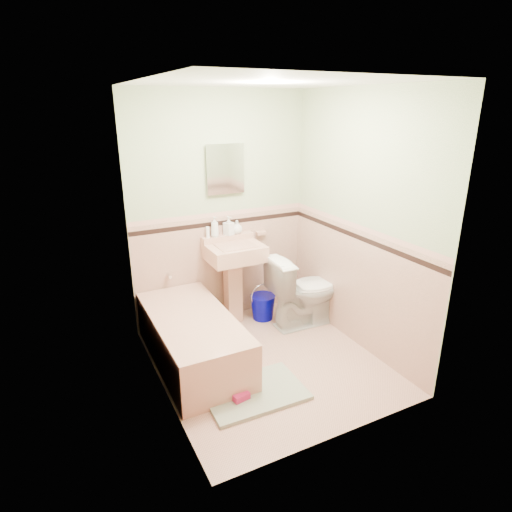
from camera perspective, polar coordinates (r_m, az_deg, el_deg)
name	(u,v)px	position (r m, az deg, el deg)	size (l,w,h in m)	color
floor	(268,362)	(4.26, 1.56, -13.83)	(2.20, 2.20, 0.00)	tan
ceiling	(271,82)	(3.56, 1.95, 22.09)	(2.20, 2.20, 0.00)	white
wall_back	(221,211)	(4.68, -4.72, 5.99)	(2.50, 2.50, 0.00)	beige
wall_front	(349,281)	(2.86, 12.30, -3.32)	(2.50, 2.50, 0.00)	beige
wall_left	(154,255)	(3.38, -13.34, 0.19)	(2.50, 2.50, 0.00)	beige
wall_right	(360,224)	(4.27, 13.65, 4.18)	(2.50, 2.50, 0.00)	beige
wainscot_back	(223,267)	(4.86, -4.45, -1.51)	(2.00, 2.00, 0.00)	tan
wainscot_front	(342,366)	(3.17, 11.30, -14.14)	(2.00, 2.00, 0.00)	tan
wainscot_left	(162,329)	(3.65, -12.36, -9.47)	(2.20, 2.20, 0.00)	tan
wainscot_right	(354,286)	(4.47, 12.87, -3.89)	(2.20, 2.20, 0.00)	tan
accent_back	(222,223)	(4.70, -4.59, 4.40)	(2.00, 2.00, 0.00)	black
accent_front	(346,299)	(2.92, 11.90, -5.55)	(2.00, 2.00, 0.00)	black
accent_left	(158,270)	(3.43, -12.88, -1.81)	(2.20, 2.20, 0.00)	black
accent_right	(358,237)	(4.30, 13.33, 2.48)	(2.20, 2.20, 0.00)	black
cap_back	(221,214)	(4.67, -4.62, 5.58)	(2.00, 2.00, 0.00)	tan
cap_front	(347,285)	(2.88, 12.03, -3.75)	(2.00, 2.00, 0.00)	tan
cap_left	(157,258)	(3.40, -13.00, -0.24)	(2.20, 2.20, 0.00)	tan
cap_right	(358,227)	(4.27, 13.43, 3.77)	(2.20, 2.20, 0.00)	tan
bathtub	(193,340)	(4.19, -8.37, -11.03)	(0.70, 1.50, 0.45)	tan
tub_faucet	(169,275)	(4.64, -11.49, -2.54)	(0.04, 0.04, 0.12)	silver
sink	(235,285)	(4.74, -2.79, -3.84)	(0.59, 0.48, 0.93)	tan
sink_faucet	(229,239)	(4.69, -3.59, 2.24)	(0.02, 0.02, 0.10)	silver
medicine_cabinet	(225,169)	(4.59, -4.14, 11.45)	(0.40, 0.04, 0.50)	white
soap_dish	(261,233)	(4.92, 0.64, 3.08)	(0.11, 0.06, 0.04)	tan
soap_bottle_left	(215,227)	(4.63, -5.52, 3.87)	(0.08, 0.08, 0.22)	#B2B2B2
soap_bottle_mid	(229,226)	(4.69, -3.64, 4.04)	(0.09, 0.09, 0.20)	#B2B2B2
soap_bottle_right	(237,227)	(4.74, -2.55, 3.87)	(0.12, 0.12, 0.15)	#B2B2B2
tube	(208,232)	(4.62, -6.42, 3.16)	(0.04, 0.04, 0.12)	white
toilet	(304,290)	(4.76, 6.42, -4.54)	(0.46, 0.80, 0.82)	white
bucket	(263,307)	(4.96, 0.91, -6.77)	(0.29, 0.29, 0.29)	#01018D
bath_mat	(254,392)	(3.84, -0.21, -17.65)	(0.84, 0.56, 0.03)	gray
shoe	(241,397)	(3.72, -1.94, -18.18)	(0.14, 0.06, 0.06)	#BF1E59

